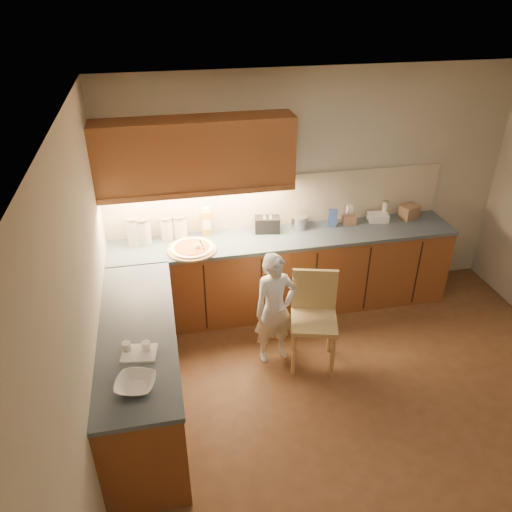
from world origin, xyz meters
name	(u,v)px	position (x,y,z in m)	size (l,w,h in m)	color
room	(397,245)	(0.00, 0.00, 1.68)	(4.54, 4.50, 2.62)	brown
l_counter	(243,300)	(-0.92, 1.25, 0.46)	(3.77, 2.62, 0.92)	brown
backsplash	(279,200)	(-0.38, 1.99, 1.21)	(3.75, 0.02, 0.58)	beige
upper_cabinets	(195,154)	(-1.27, 1.82, 1.85)	(1.95, 0.36, 0.73)	brown
pizza_on_board	(192,249)	(-1.39, 1.58, 0.94)	(0.51, 0.51, 0.20)	tan
child	(275,309)	(-0.68, 0.87, 0.59)	(0.43, 0.28, 1.17)	white
wooden_chair	(314,312)	(-0.32, 0.78, 0.56)	(0.53, 0.53, 0.96)	tan
mixing_bowl	(135,384)	(-1.95, -0.27, 0.95)	(0.27, 0.27, 0.07)	white
canister_a	(134,231)	(-1.96, 1.83, 1.08)	(0.16, 0.16, 0.31)	beige
canister_b	(143,231)	(-1.86, 1.84, 1.07)	(0.17, 0.17, 0.29)	beige
canister_c	(167,228)	(-1.62, 1.87, 1.05)	(0.14, 0.14, 0.26)	beige
canister_d	(180,226)	(-1.48, 1.89, 1.05)	(0.16, 0.16, 0.26)	silver
oil_jug	(206,222)	(-1.20, 1.89, 1.07)	(0.11, 0.09, 0.32)	gold
toaster	(267,224)	(-0.54, 1.83, 1.01)	(0.29, 0.20, 0.18)	black
steel_pot	(299,222)	(-0.18, 1.85, 0.99)	(0.19, 0.19, 0.14)	silver
blue_box	(332,218)	(0.20, 1.82, 1.02)	(0.10, 0.07, 0.19)	#314D94
card_box_a	(349,220)	(0.40, 1.83, 0.97)	(0.14, 0.10, 0.10)	tan
white_bottle	(349,214)	(0.42, 1.89, 1.02)	(0.07, 0.07, 0.20)	white
flat_pack	(378,217)	(0.75, 1.84, 0.96)	(0.22, 0.16, 0.09)	white
tall_jar	(385,210)	(0.85, 1.89, 1.03)	(0.07, 0.07, 0.22)	silver
card_box_b	(409,212)	(1.13, 1.84, 1.00)	(0.20, 0.16, 0.16)	#987151
dough_cloth	(139,353)	(-1.93, 0.08, 0.93)	(0.26, 0.20, 0.02)	white
spice_jar_a	(127,347)	(-2.01, 0.12, 0.96)	(0.07, 0.07, 0.09)	white
spice_jar_b	(146,347)	(-1.87, 0.10, 0.96)	(0.06, 0.06, 0.09)	white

